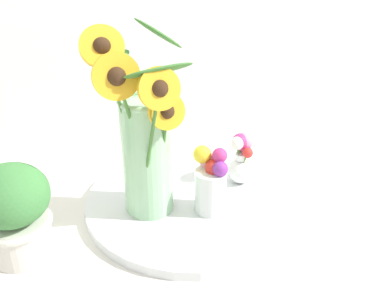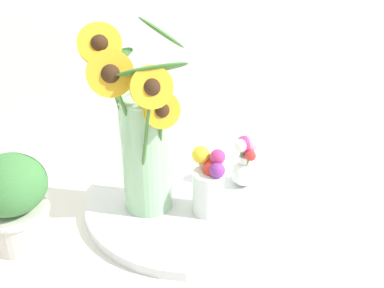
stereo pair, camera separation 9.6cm
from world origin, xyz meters
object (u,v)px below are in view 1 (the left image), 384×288
(serving_tray, at_px, (192,201))
(vase_bulb_right, at_px, (241,158))
(mason_jar_sunflowers, at_px, (146,143))
(vase_small_center, at_px, (211,181))
(potted_plant, at_px, (14,210))

(serving_tray, xyz_separation_m, vase_bulb_right, (0.14, 0.01, 0.08))
(serving_tray, distance_m, mason_jar_sunflowers, 0.21)
(vase_small_center, xyz_separation_m, vase_bulb_right, (0.12, 0.07, -0.01))
(mason_jar_sunflowers, xyz_separation_m, potted_plant, (-0.28, -0.00, -0.09))
(serving_tray, distance_m, potted_plant, 0.40)
(vase_small_center, height_order, potted_plant, potted_plant)
(potted_plant, bearing_deg, mason_jar_sunflowers, 0.31)
(vase_bulb_right, bearing_deg, vase_small_center, -149.41)
(vase_bulb_right, distance_m, potted_plant, 0.53)
(vase_small_center, bearing_deg, mason_jar_sunflowers, 155.32)
(vase_small_center, distance_m, potted_plant, 0.41)
(serving_tray, distance_m, vase_small_center, 0.11)
(serving_tray, relative_size, vase_small_center, 3.33)
(potted_plant, bearing_deg, serving_tray, 0.36)
(vase_small_center, xyz_separation_m, potted_plant, (-0.41, 0.06, 0.01))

